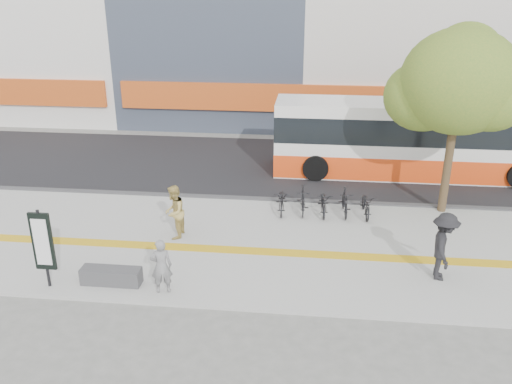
# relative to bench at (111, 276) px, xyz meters

# --- Properties ---
(ground) EXTENTS (120.00, 120.00, 0.00)m
(ground) POSITION_rel_bench_xyz_m (2.60, 1.20, -0.30)
(ground) COLOR #62625D
(ground) RESTS_ON ground
(sidewalk) EXTENTS (40.00, 7.00, 0.08)m
(sidewalk) POSITION_rel_bench_xyz_m (2.60, 2.70, -0.27)
(sidewalk) COLOR gray
(sidewalk) RESTS_ON ground
(tactile_strip) EXTENTS (40.00, 0.45, 0.01)m
(tactile_strip) POSITION_rel_bench_xyz_m (2.60, 2.20, -0.22)
(tactile_strip) COLOR #C39016
(tactile_strip) RESTS_ON sidewalk
(street) EXTENTS (40.00, 8.00, 0.06)m
(street) POSITION_rel_bench_xyz_m (2.60, 10.20, -0.28)
(street) COLOR black
(street) RESTS_ON ground
(curb) EXTENTS (40.00, 0.25, 0.14)m
(curb) POSITION_rel_bench_xyz_m (2.60, 6.20, -0.23)
(curb) COLOR #38383A
(curb) RESTS_ON ground
(bench) EXTENTS (1.60, 0.45, 0.45)m
(bench) POSITION_rel_bench_xyz_m (0.00, 0.00, 0.00)
(bench) COLOR #38383A
(bench) RESTS_ON sidewalk
(signboard) EXTENTS (0.55, 0.10, 2.20)m
(signboard) POSITION_rel_bench_xyz_m (-1.60, -0.31, 1.06)
(signboard) COLOR black
(signboard) RESTS_ON sidewalk
(street_tree) EXTENTS (4.40, 3.80, 6.31)m
(street_tree) POSITION_rel_bench_xyz_m (9.78, 6.02, 4.21)
(street_tree) COLOR #3E2E1C
(street_tree) RESTS_ON sidewalk
(bus) EXTENTS (11.32, 2.68, 3.01)m
(bus) POSITION_rel_bench_xyz_m (9.31, 9.70, 1.17)
(bus) COLOR silver
(bus) RESTS_ON street
(bicycle_row) EXTENTS (3.50, 1.59, 0.92)m
(bicycle_row) POSITION_rel_bench_xyz_m (5.66, 5.20, 0.20)
(bicycle_row) COLOR black
(bicycle_row) RESTS_ON sidewalk
(seated_woman) EXTENTS (0.63, 0.50, 1.51)m
(seated_woman) POSITION_rel_bench_xyz_m (1.47, -0.24, 0.53)
(seated_woman) COLOR black
(seated_woman) RESTS_ON sidewalk
(pedestrian_tan) EXTENTS (0.68, 0.86, 1.71)m
(pedestrian_tan) POSITION_rel_bench_xyz_m (1.01, 2.87, 0.63)
(pedestrian_tan) COLOR tan
(pedestrian_tan) RESTS_ON sidewalk
(pedestrian_dark) EXTENTS (0.85, 1.31, 1.90)m
(pedestrian_dark) POSITION_rel_bench_xyz_m (8.77, 1.26, 0.73)
(pedestrian_dark) COLOR black
(pedestrian_dark) RESTS_ON sidewalk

